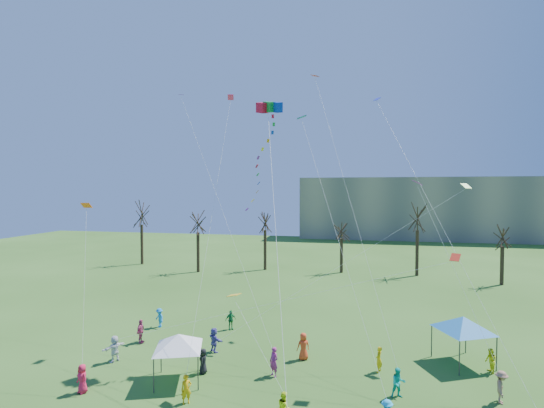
% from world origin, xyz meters
% --- Properties ---
extents(distant_building, '(60.00, 14.00, 15.00)m').
position_xyz_m(distant_building, '(22.00, 82.00, 7.50)').
color(distant_building, gray).
rests_on(distant_building, ground).
extents(bare_tree_row, '(67.86, 9.05, 10.30)m').
position_xyz_m(bare_tree_row, '(2.28, 36.94, 6.74)').
color(bare_tree_row, black).
rests_on(bare_tree_row, ground).
extents(big_box_kite, '(2.82, 7.05, 20.03)m').
position_xyz_m(big_box_kite, '(-2.23, 9.51, 13.72)').
color(big_box_kite, red).
rests_on(big_box_kite, ground).
extents(canopy_tent_white, '(3.72, 3.72, 2.94)m').
position_xyz_m(canopy_tent_white, '(-6.54, 4.21, 2.49)').
color(canopy_tent_white, '#3F3F44').
rests_on(canopy_tent_white, ground).
extents(canopy_tent_blue, '(3.96, 3.96, 3.25)m').
position_xyz_m(canopy_tent_blue, '(11.44, 10.25, 2.75)').
color(canopy_tent_blue, '#3F3F44').
rests_on(canopy_tent_blue, ground).
extents(festival_crowd, '(25.97, 12.83, 1.86)m').
position_xyz_m(festival_crowd, '(-1.42, 6.45, 0.86)').
color(festival_crowd, '#DE1B44').
rests_on(festival_crowd, ground).
extents(small_kites_aloft, '(26.54, 17.42, 32.02)m').
position_xyz_m(small_kites_aloft, '(0.40, 10.86, 13.25)').
color(small_kites_aloft, '#FF510D').
rests_on(small_kites_aloft, ground).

